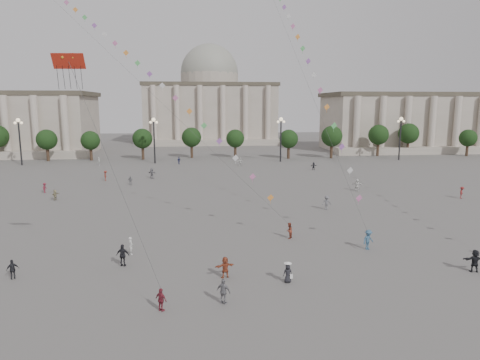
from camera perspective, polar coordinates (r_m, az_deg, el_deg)
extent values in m
plane|color=#595654|center=(34.54, 3.34, -13.25)|extent=(360.00, 360.00, 0.00)
cube|color=gray|center=(149.71, 26.77, 6.79)|extent=(80.00, 22.00, 16.00)
cube|color=#484235|center=(149.63, 27.04, 10.08)|extent=(81.60, 22.44, 1.20)
cube|color=gray|center=(139.37, 29.40, 3.53)|extent=(84.00, 4.00, 2.00)
cube|color=gray|center=(161.44, -4.02, 8.70)|extent=(46.00, 30.00, 20.00)
cube|color=#484235|center=(161.55, -4.07, 12.46)|extent=(46.92, 30.60, 1.20)
cube|color=gray|center=(144.96, -3.76, 4.99)|extent=(48.30, 4.00, 2.00)
cylinder|color=gray|center=(161.64, -4.08, 13.13)|extent=(21.00, 21.00, 5.00)
sphere|color=gray|center=(161.80, -4.09, 14.02)|extent=(21.00, 21.00, 21.00)
cylinder|color=#332619|center=(115.97, -24.34, 3.25)|extent=(0.70, 0.70, 3.52)
sphere|color=black|center=(115.65, -24.47, 5.06)|extent=(5.12, 5.12, 5.12)
cylinder|color=#332619|center=(112.73, -18.54, 3.45)|extent=(0.70, 0.70, 3.52)
sphere|color=black|center=(112.40, -18.64, 5.31)|extent=(5.12, 5.12, 5.12)
cylinder|color=#332619|center=(110.70, -12.46, 3.62)|extent=(0.70, 0.70, 3.52)
sphere|color=black|center=(110.37, -12.53, 5.52)|extent=(5.12, 5.12, 5.12)
cylinder|color=#332619|center=(109.96, -6.23, 3.76)|extent=(0.70, 0.70, 3.52)
sphere|color=black|center=(109.62, -6.26, 5.67)|extent=(5.12, 5.12, 5.12)
cylinder|color=#332619|center=(110.52, 0.02, 3.85)|extent=(0.70, 0.70, 3.52)
sphere|color=black|center=(110.19, 0.02, 5.75)|extent=(5.12, 5.12, 5.12)
cylinder|color=#332619|center=(112.37, 6.13, 3.89)|extent=(0.70, 0.70, 3.52)
sphere|color=black|center=(112.04, 6.17, 5.76)|extent=(5.12, 5.12, 5.12)
cylinder|color=#332619|center=(115.44, 11.98, 3.89)|extent=(0.70, 0.70, 3.52)
sphere|color=black|center=(115.12, 12.05, 5.71)|extent=(5.12, 5.12, 5.12)
cylinder|color=#332619|center=(119.64, 17.48, 3.86)|extent=(0.70, 0.70, 3.52)
sphere|color=black|center=(119.33, 17.57, 5.61)|extent=(5.12, 5.12, 5.12)
cylinder|color=#332619|center=(124.86, 22.56, 3.79)|extent=(0.70, 0.70, 3.52)
sphere|color=black|center=(124.56, 22.67, 5.47)|extent=(5.12, 5.12, 5.12)
cylinder|color=#332619|center=(130.97, 27.19, 3.71)|extent=(0.70, 0.70, 3.52)
sphere|color=black|center=(130.69, 27.32, 5.31)|extent=(5.12, 5.12, 5.12)
cylinder|color=#262628|center=(109.21, -27.27, 4.37)|extent=(0.36, 0.36, 10.00)
sphere|color=#FFE5B2|center=(108.92, -27.49, 7.09)|extent=(0.90, 0.90, 0.90)
sphere|color=#FFE5B2|center=(109.20, -27.81, 6.75)|extent=(0.60, 0.60, 0.60)
sphere|color=#FFE5B2|center=(108.69, -27.12, 6.80)|extent=(0.60, 0.60, 0.60)
cylinder|color=#262628|center=(102.16, -11.36, 4.97)|extent=(0.36, 0.36, 10.00)
sphere|color=#FFE5B2|center=(101.85, -11.46, 7.88)|extent=(0.90, 0.90, 0.90)
sphere|color=#FFE5B2|center=(101.94, -11.84, 7.54)|extent=(0.60, 0.60, 0.60)
sphere|color=#FFE5B2|center=(101.81, -11.05, 7.56)|extent=(0.60, 0.60, 0.60)
cylinder|color=#262628|center=(103.66, 5.45, 5.19)|extent=(0.36, 0.36, 10.00)
sphere|color=#FFE5B2|center=(103.36, 5.50, 8.06)|extent=(0.90, 0.90, 0.90)
sphere|color=#FFE5B2|center=(103.24, 5.11, 7.74)|extent=(0.60, 0.60, 0.60)
sphere|color=#FFE5B2|center=(103.52, 5.87, 7.73)|extent=(0.60, 0.60, 0.60)
cylinder|color=#262628|center=(113.38, 20.55, 5.01)|extent=(0.36, 0.36, 10.00)
sphere|color=#FFE5B2|center=(113.10, 20.71, 7.64)|extent=(0.90, 0.90, 0.90)
sphere|color=#FFE5B2|center=(112.81, 20.37, 7.35)|extent=(0.60, 0.60, 0.60)
sphere|color=#FFE5B2|center=(113.43, 21.01, 7.32)|extent=(0.60, 0.60, 0.60)
imported|color=navy|center=(100.22, -8.15, 2.59)|extent=(0.98, 1.02, 1.71)
imported|color=maroon|center=(73.61, -24.58, -0.95)|extent=(0.74, 1.10, 1.58)
imported|color=black|center=(40.70, 28.82, -9.43)|extent=(1.84, 0.89, 1.90)
imported|color=silver|center=(96.85, 0.02, 2.47)|extent=(1.74, 1.31, 1.83)
imported|color=#5E5E63|center=(57.26, 11.47, -2.98)|extent=(1.28, 0.79, 1.91)
imported|color=silver|center=(70.96, 15.35, -0.63)|extent=(1.88, 1.24, 1.94)
imported|color=maroon|center=(70.86, 27.47, -1.49)|extent=(1.23, 1.30, 1.77)
imported|color=#232329|center=(91.85, 9.79, 1.84)|extent=(1.55, 0.67, 1.62)
imported|color=#BABBB6|center=(102.56, -18.28, 2.37)|extent=(0.45, 0.67, 1.79)
imported|color=slate|center=(81.66, -11.66, 0.88)|extent=(1.85, 1.39, 1.94)
imported|color=silver|center=(41.07, -14.35, -8.47)|extent=(0.59, 0.71, 1.65)
imported|color=slate|center=(75.88, -14.41, -0.08)|extent=(0.90, 0.40, 1.51)
imported|color=maroon|center=(81.40, -17.48, 0.56)|extent=(0.80, 1.25, 1.83)
imported|color=gray|center=(67.34, -23.42, -1.82)|extent=(0.93, 1.52, 1.57)
imported|color=maroon|center=(30.05, -10.47, -15.43)|extent=(0.98, 0.90, 1.61)
imported|color=black|center=(38.32, -15.35, -9.66)|extent=(1.20, 0.68, 1.93)
imported|color=#9F462B|center=(34.75, -2.00, -11.55)|extent=(1.68, 0.92, 1.73)
imported|color=slate|center=(30.53, -2.21, -14.63)|extent=(1.13, 0.96, 1.82)
imported|color=#222227|center=(38.90, -28.05, -10.48)|extent=(1.00, 0.82, 1.59)
imported|color=brown|center=(44.60, 6.58, -6.73)|extent=(0.95, 1.02, 1.67)
imported|color=#355A79|center=(42.80, 16.73, -7.63)|extent=(1.44, 1.21, 1.94)
imported|color=black|center=(34.09, 6.38, -12.27)|extent=(0.78, 0.57, 1.48)
cone|color=white|center=(33.77, 6.41, -10.89)|extent=(0.52, 0.52, 0.14)
cylinder|color=white|center=(33.79, 6.41, -10.98)|extent=(0.60, 0.60, 0.02)
cube|color=white|center=(34.08, 6.85, -12.63)|extent=(0.22, 0.10, 0.35)
cube|color=#AA2112|center=(32.67, -21.91, 14.50)|extent=(2.23, 0.67, 1.02)
cube|color=#1B974A|center=(32.75, -22.57, 14.89)|extent=(0.36, 0.22, 0.34)
cube|color=#1C2A9A|center=(32.56, -21.35, 15.00)|extent=(0.36, 0.22, 0.34)
sphere|color=gold|center=(32.71, -22.59, 14.90)|extent=(0.20, 0.20, 0.20)
sphere|color=gold|center=(32.52, -21.37, 15.01)|extent=(0.20, 0.20, 0.20)
cylinder|color=#3F3F3F|center=(30.08, -16.48, 0.92)|extent=(0.02, 0.02, 16.75)
cylinder|color=#3F3F3F|center=(64.80, -16.89, 15.76)|extent=(0.02, 0.02, 71.53)
cube|color=orange|center=(45.14, 4.09, -2.36)|extent=(0.76, 0.25, 0.76)
cube|color=#C86AA2|center=(46.19, 1.69, 0.45)|extent=(0.76, 0.25, 0.76)
cube|color=silver|center=(47.44, -0.60, 2.95)|extent=(0.76, 0.25, 0.76)
cube|color=#9A59B2|center=(48.86, -2.77, 5.20)|extent=(0.76, 0.25, 0.76)
cube|color=#56BA62|center=(50.42, -4.82, 7.24)|extent=(0.76, 0.25, 0.76)
cube|color=orange|center=(52.09, -6.77, 9.09)|extent=(0.76, 0.25, 0.76)
cube|color=#C86AA2|center=(53.88, -8.60, 10.77)|extent=(0.76, 0.25, 0.76)
cube|color=silver|center=(55.75, -10.33, 12.29)|extent=(0.76, 0.25, 0.76)
cube|color=#9A59B2|center=(57.71, -11.97, 13.67)|extent=(0.76, 0.25, 0.76)
cube|color=#56BA62|center=(59.74, -13.51, 14.93)|extent=(0.76, 0.25, 0.76)
cube|color=orange|center=(61.83, -14.96, 16.07)|extent=(0.76, 0.25, 0.76)
cube|color=#C86AA2|center=(63.97, -16.33, 17.11)|extent=(0.76, 0.25, 0.76)
cube|color=silver|center=(66.16, -17.63, 18.06)|extent=(0.76, 0.25, 0.76)
cube|color=#9A59B2|center=(68.40, -18.85, 18.92)|extent=(0.76, 0.25, 0.76)
cube|color=#56BA62|center=(70.67, -20.01, 19.71)|extent=(0.76, 0.25, 0.76)
cube|color=orange|center=(72.98, -21.10, 20.44)|extent=(0.76, 0.25, 0.76)
cube|color=#C86AA2|center=(75.31, -22.13, 21.10)|extent=(0.76, 0.25, 0.76)
cylinder|color=#3F3F3F|center=(69.76, 5.88, 19.83)|extent=(0.02, 0.02, 76.77)
cube|color=#C86AA2|center=(43.88, 15.59, -2.34)|extent=(0.76, 0.25, 0.76)
cube|color=silver|center=(45.49, 14.47, 1.24)|extent=(0.76, 0.25, 0.76)
cube|color=#9A59B2|center=(47.29, 13.42, 4.35)|extent=(0.76, 0.25, 0.76)
cube|color=#56BA62|center=(49.25, 12.43, 7.08)|extent=(0.76, 0.25, 0.76)
cube|color=orange|center=(51.32, 11.51, 9.52)|extent=(0.76, 0.25, 0.76)
cube|color=#C86AA2|center=(53.49, 10.65, 11.69)|extent=(0.76, 0.25, 0.76)
cube|color=silver|center=(55.73, 9.84, 13.64)|extent=(0.76, 0.25, 0.76)
cube|color=#9A59B2|center=(58.04, 9.08, 15.39)|extent=(0.76, 0.25, 0.76)
cube|color=#56BA62|center=(60.41, 8.37, 16.97)|extent=(0.76, 0.25, 0.76)
cube|color=orange|center=(62.82, 7.70, 18.40)|extent=(0.76, 0.25, 0.76)
cube|color=#C86AA2|center=(65.27, 7.07, 19.69)|extent=(0.76, 0.25, 0.76)
cube|color=silver|center=(67.75, 6.48, 20.88)|extent=(0.76, 0.25, 0.76)
cube|color=#9A59B2|center=(70.26, 5.92, 21.95)|extent=(0.76, 0.25, 0.76)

